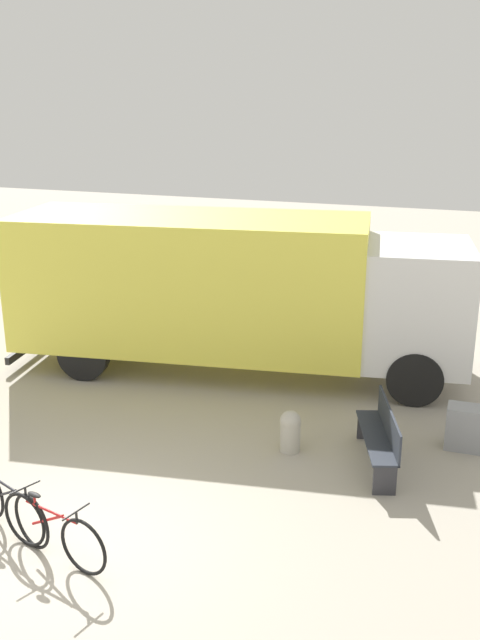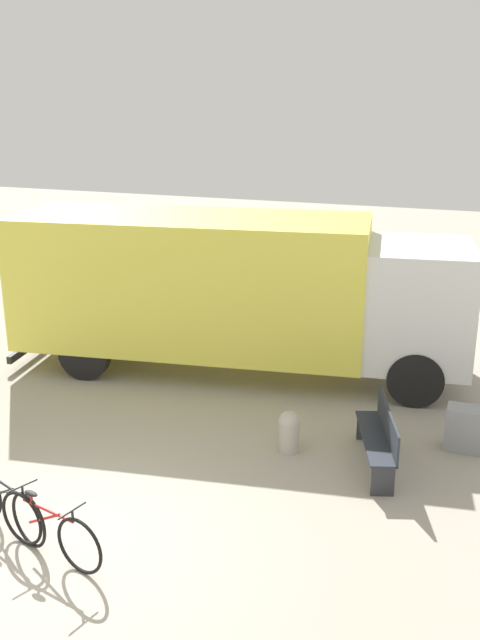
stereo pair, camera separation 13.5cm
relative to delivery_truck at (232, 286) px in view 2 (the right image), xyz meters
name	(u,v)px [view 2 (the right image)]	position (x,y,z in m)	size (l,w,h in m)	color
ground_plane	(58,543)	(0.01, -6.54, -1.81)	(60.00, 60.00, 0.00)	#A8A091
delivery_truck	(232,286)	(0.00, 0.00, 0.00)	(9.52, 3.81, 3.23)	#EAE04C
park_bench	(380,435)	(3.61, -3.08, -1.28)	(0.94, 1.90, 0.97)	#282D38
bicycle_near	(7,503)	(-0.78, -6.50, -1.41)	(1.68, 0.74, 0.85)	black
bicycle_middle	(49,530)	(0.10, -6.82, -1.41)	(1.76, 0.57, 0.85)	black
bollard_near_bench	(289,430)	(2.15, -3.11, -1.43)	(0.35, 0.35, 0.71)	#B2AD9E
utility_box	(464,429)	(4.82, -2.07, -1.44)	(0.59, 0.42, 0.74)	gray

